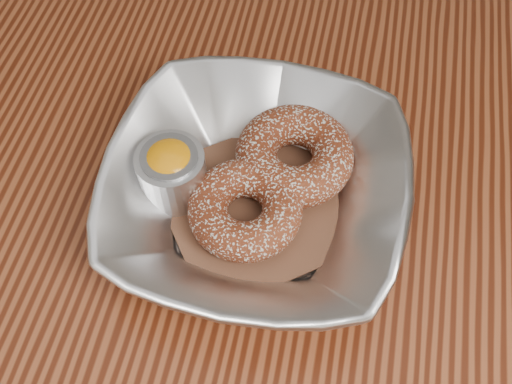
% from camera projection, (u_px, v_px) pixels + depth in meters
% --- Properties ---
extents(table, '(1.20, 0.80, 0.75)m').
position_uv_depth(table, '(171.00, 291.00, 0.57)').
color(table, brown).
rests_on(table, ground_plane).
extents(serving_bowl, '(0.24, 0.24, 0.06)m').
position_uv_depth(serving_bowl, '(256.00, 192.00, 0.48)').
color(serving_bowl, silver).
rests_on(serving_bowl, table).
extents(parchment, '(0.20, 0.20, 0.00)m').
position_uv_depth(parchment, '(256.00, 205.00, 0.50)').
color(parchment, brown).
rests_on(parchment, table).
extents(donut_back, '(0.10, 0.10, 0.04)m').
position_uv_depth(donut_back, '(294.00, 155.00, 0.50)').
color(donut_back, maroon).
rests_on(donut_back, parchment).
extents(donut_front, '(0.12, 0.12, 0.03)m').
position_uv_depth(donut_front, '(245.00, 209.00, 0.48)').
color(donut_front, maroon).
rests_on(donut_front, parchment).
extents(ramekin, '(0.06, 0.06, 0.06)m').
position_uv_depth(ramekin, '(172.00, 171.00, 0.49)').
color(ramekin, silver).
rests_on(ramekin, table).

